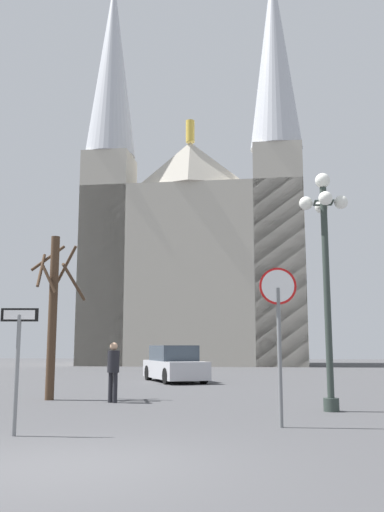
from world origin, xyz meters
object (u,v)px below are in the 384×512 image
object	(u,v)px
bare_tree	(53,310)
street_lamp	(325,253)
pedestrian_walking	(113,366)
parked_car_near_silver	(174,365)
cathedral	(196,245)
stop_sign	(279,316)
one_way_arrow_sign	(18,354)

from	to	relation	value
bare_tree	street_lamp	bearing A→B (deg)	-14.35
pedestrian_walking	parked_car_near_silver	bearing A→B (deg)	88.11
cathedral	pedestrian_walking	bearing A→B (deg)	-87.75
stop_sign	one_way_arrow_sign	size ratio (longest dim) A/B	1.40
cathedral	one_way_arrow_sign	bearing A→B (deg)	-88.42
cathedral	street_lamp	size ratio (longest dim) A/B	5.97
street_lamp	parked_car_near_silver	xyz separation A→B (m)	(-5.22, 10.36, -2.98)
stop_sign	pedestrian_walking	xyz separation A→B (m)	(-4.27, 4.09, -1.10)
one_way_arrow_sign	bare_tree	size ratio (longest dim) A/B	0.46
stop_sign	parked_car_near_silver	world-z (taller)	stop_sign
bare_tree	parked_car_near_silver	world-z (taller)	bare_tree
stop_sign	one_way_arrow_sign	world-z (taller)	stop_sign
bare_tree	pedestrian_walking	world-z (taller)	bare_tree
one_way_arrow_sign	pedestrian_walking	distance (m)	5.63
street_lamp	parked_car_near_silver	world-z (taller)	street_lamp
stop_sign	parked_car_near_silver	size ratio (longest dim) A/B	0.64
stop_sign	pedestrian_walking	bearing A→B (deg)	136.23
street_lamp	parked_car_near_silver	distance (m)	11.97
stop_sign	street_lamp	xyz separation A→B (m)	(1.25, 2.73, 1.63)
one_way_arrow_sign	bare_tree	bearing A→B (deg)	105.77
cathedral	parked_car_near_silver	size ratio (longest dim) A/B	7.32
pedestrian_walking	cathedral	bearing A→B (deg)	92.25
one_way_arrow_sign	bare_tree	xyz separation A→B (m)	(-1.74, 6.16, 1.16)
street_lamp	pedestrian_walking	bearing A→B (deg)	166.14
cathedral	bare_tree	size ratio (longest dim) A/B	7.31
cathedral	pedestrian_walking	xyz separation A→B (m)	(1.21, -30.84, -8.93)
pedestrian_walking	street_lamp	bearing A→B (deg)	-13.86
parked_car_near_silver	stop_sign	bearing A→B (deg)	-73.11
street_lamp	parked_car_near_silver	bearing A→B (deg)	116.75
one_way_arrow_sign	street_lamp	xyz separation A→B (m)	(5.72, 4.25, 2.33)
stop_sign	street_lamp	distance (m)	3.42
parked_car_near_silver	pedestrian_walking	xyz separation A→B (m)	(-0.30, -8.99, 0.24)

